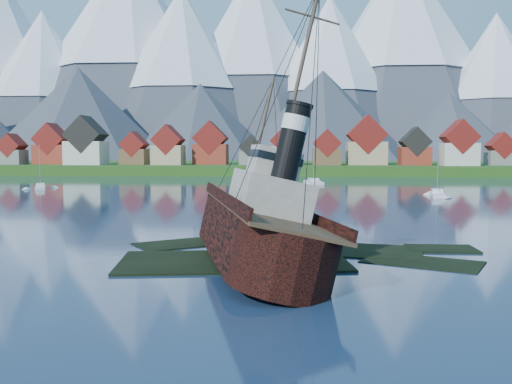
# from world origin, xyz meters

# --- Properties ---
(ground) EXTENTS (1400.00, 1400.00, 0.00)m
(ground) POSITION_xyz_m (0.00, 0.00, 0.00)
(ground) COLOR #1A2E4B
(ground) RESTS_ON ground
(shoal) EXTENTS (31.71, 21.24, 1.14)m
(shoal) POSITION_xyz_m (1.78, 2.15, -0.35)
(shoal) COLOR black
(shoal) RESTS_ON ground
(shore_bank) EXTENTS (600.00, 80.00, 3.20)m
(shore_bank) POSITION_xyz_m (0.00, 170.00, 0.00)
(shore_bank) COLOR #1D4614
(shore_bank) RESTS_ON ground
(seawall) EXTENTS (600.00, 2.50, 2.00)m
(seawall) POSITION_xyz_m (0.00, 132.00, 0.00)
(seawall) COLOR #3F3D38
(seawall) RESTS_ON ground
(town) EXTENTS (250.96, 16.69, 17.30)m
(town) POSITION_xyz_m (-33.12, 152.18, 8.99)
(town) COLOR maroon
(town) RESTS_ON ground
(mountains) EXTENTS (965.00, 340.00, 205.00)m
(mountains) POSITION_xyz_m (-0.79, 481.26, 89.34)
(mountains) COLOR #2D333D
(mountains) RESTS_ON ground
(tugboat_wreck) EXTENTS (6.68, 28.76, 22.79)m
(tugboat_wreck) POSITION_xyz_m (-1.62, -0.89, 2.87)
(tugboat_wreck) COLOR black
(tugboat_wreck) RESTS_ON ground
(sailboat_c) EXTENTS (4.84, 8.04, 10.16)m
(sailboat_c) POSITION_xyz_m (-54.51, 74.92, 0.23)
(sailboat_c) COLOR silver
(sailboat_c) RESTS_ON ground
(sailboat_d) EXTENTS (3.36, 8.95, 11.92)m
(sailboat_d) POSITION_xyz_m (27.94, 60.89, 0.27)
(sailboat_d) COLOR silver
(sailboat_d) RESTS_ON ground
(sailboat_e) EXTENTS (4.96, 10.55, 11.87)m
(sailboat_e) POSITION_xyz_m (6.06, 96.12, 0.26)
(sailboat_e) COLOR silver
(sailboat_e) RESTS_ON ground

